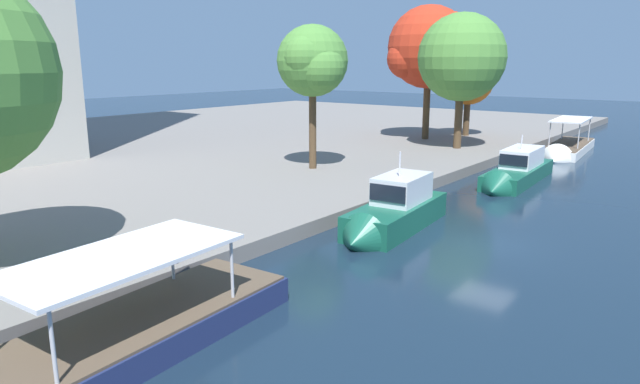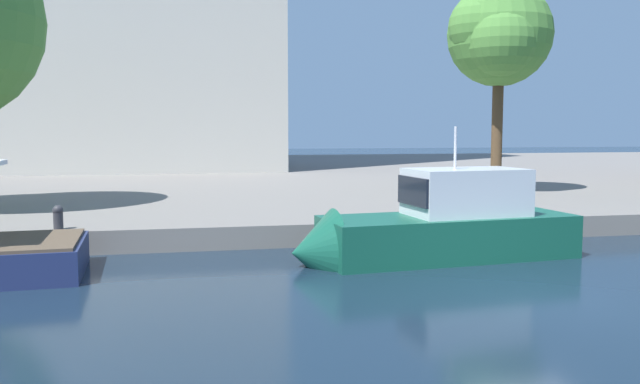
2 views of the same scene
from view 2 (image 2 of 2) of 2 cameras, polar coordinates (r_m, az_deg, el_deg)
ground_plane at (r=15.17m, az=18.81°, el=-8.78°), size 220.00×220.00×0.00m
dock_promenade at (r=47.78m, az=-2.58°, el=1.56°), size 120.00×55.00×0.72m
motor_yacht_2 at (r=18.63m, az=9.92°, el=-3.66°), size 8.47×3.18×4.53m
mooring_bollard_0 at (r=20.62m, az=-22.14°, el=-2.02°), size 0.31×0.31×0.73m
tree_3 at (r=31.32m, az=15.38°, el=13.23°), size 4.92×5.01×9.73m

